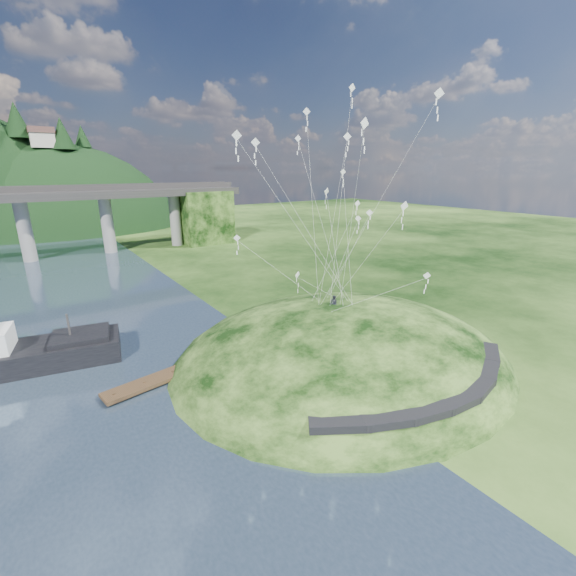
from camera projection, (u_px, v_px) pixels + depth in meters
ground at (289, 389)px, 33.61m from camera, size 320.00×320.00×0.00m
grass_hill at (341, 369)px, 39.97m from camera, size 36.00×32.00×13.00m
footpath at (442, 392)px, 29.38m from camera, size 22.29×5.84×0.83m
work_barge at (5, 355)px, 36.09m from camera, size 19.66×8.65×6.66m
wooden_dock at (173, 373)px, 35.43m from camera, size 12.64×3.95×0.89m
kite_flyers at (334, 295)px, 39.89m from camera, size 0.97×0.84×1.81m
kite_swarm at (331, 179)px, 37.33m from camera, size 17.30×16.79×21.02m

